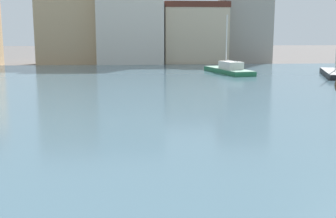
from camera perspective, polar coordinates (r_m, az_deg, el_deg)
name	(u,v)px	position (r m, az deg, el deg)	size (l,w,h in m)	color
harbor_water	(120,90)	(32.24, -6.43, 2.61)	(90.49, 48.14, 0.26)	#476675
sailboat_black	(335,74)	(45.00, 21.55, 4.45)	(5.11, 9.91, 9.10)	black
sailboat_green	(226,70)	(45.03, 7.81, 5.20)	(3.95, 9.53, 6.22)	#236B42
townhouse_wide_warehouse	(69,17)	(61.54, -13.22, 11.96)	(8.60, 6.03, 13.03)	tan
townhouse_end_terrace	(130,20)	(58.31, -5.13, 11.83)	(8.93, 6.14, 12.08)	beige
townhouse_tall_gabled	(194,34)	(60.10, 3.59, 10.11)	(8.78, 6.24, 8.53)	#C6B293
townhouse_corner_house	(245,19)	(64.08, 10.33, 11.84)	(7.12, 5.54, 12.70)	gray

